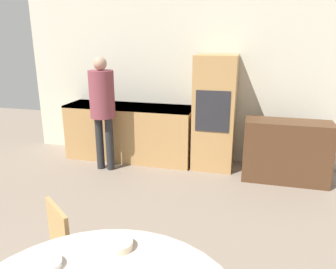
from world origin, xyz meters
The scene contains 8 objects.
wall_back centered at (0.00, 5.46, 1.30)m, with size 6.10×0.05×2.60m.
kitchen_counter centered at (-1.16, 5.11, 0.47)m, with size 2.09×0.60×0.91m.
oven_unit centered at (0.23, 5.12, 0.87)m, with size 0.62×0.59×1.73m.
sideboard centered at (1.28, 4.84, 0.44)m, with size 1.16×0.45×0.87m.
chair_far_left centered at (-0.57, 1.94, 0.48)m, with size 0.56×0.56×0.84m.
person_standing centered at (-1.37, 4.59, 1.06)m, with size 0.37×0.37×1.71m.
bowl_centre centered at (0.06, 1.79, 0.79)m, with size 0.17×0.17×0.05m.
bowl_far centered at (-0.25, 1.53, 0.79)m, with size 0.17×0.17×0.04m.
Camera 1 is at (0.77, 0.24, 1.99)m, focal length 35.00 mm.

